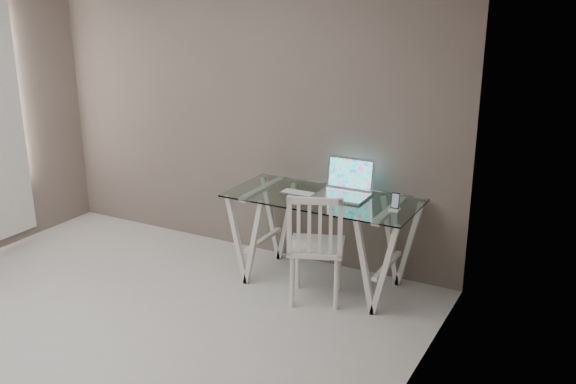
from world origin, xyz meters
name	(u,v)px	position (x,y,z in m)	size (l,w,h in m)	color
room	(26,97)	(-0.06, 0.02, 1.72)	(4.50, 4.52, 2.71)	#B4B1AC
desk	(322,240)	(0.95, 1.85, 0.38)	(1.50, 0.70, 0.75)	silver
chair	(316,243)	(1.05, 1.53, 0.49)	(0.52, 0.52, 0.89)	white
laptop	(346,186)	(1.08, 1.99, 0.81)	(0.40, 0.32, 0.28)	silver
keyboard	(298,193)	(0.73, 1.84, 0.75)	(0.28, 0.12, 0.01)	silver
mouse	(296,202)	(0.85, 1.58, 0.77)	(0.12, 0.07, 0.04)	white
phone_dock	(395,206)	(1.55, 1.81, 0.78)	(0.07, 0.07, 0.13)	white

